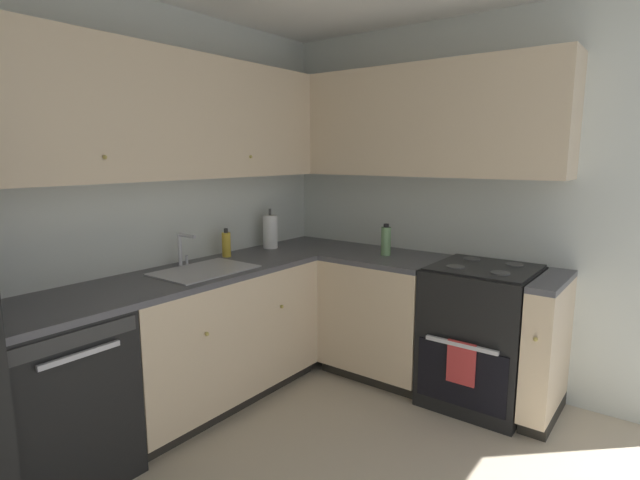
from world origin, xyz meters
TOP-DOWN VIEW (x-y plane):
  - wall_back at (0.00, 1.43)m, footprint 3.55×0.05m
  - wall_right at (1.75, 0.00)m, footprint 0.05×2.91m
  - dishwasher at (-0.59, 1.10)m, footprint 0.60×0.63m
  - lower_cabinets_back at (0.42, 1.11)m, footprint 1.41×0.62m
  - countertop_back at (0.42, 1.10)m, footprint 2.62×0.60m
  - lower_cabinets_right at (1.43, 0.24)m, footprint 0.62×1.55m
  - countertop_right at (1.42, 0.24)m, footprint 0.60×1.55m
  - oven_range at (1.44, -0.27)m, footprint 0.68×0.62m
  - upper_cabinets_back at (0.26, 1.24)m, footprint 2.30×0.34m
  - upper_cabinets_right at (1.56, 0.35)m, footprint 0.32×2.10m
  - sink at (0.34, 1.07)m, footprint 0.59×0.40m
  - faucet at (0.35, 1.28)m, footprint 0.07×0.16m
  - soap_bottle at (0.71, 1.28)m, footprint 0.06×0.06m
  - paper_towel_roll at (1.14, 1.26)m, footprint 0.11×0.11m
  - oil_bottle at (1.42, 0.43)m, footprint 0.07×0.07m

SIDE VIEW (x-z plane):
  - dishwasher at x=-0.59m, z-range 0.00..0.85m
  - lower_cabinets_right at x=1.43m, z-range 0.00..0.85m
  - lower_cabinets_back at x=0.42m, z-range 0.00..0.85m
  - oven_range at x=1.44m, z-range -0.07..0.97m
  - sink at x=0.34m, z-range 0.79..0.89m
  - countertop_back at x=0.42m, z-range 0.85..0.88m
  - countertop_right at x=1.42m, z-range 0.85..0.88m
  - soap_bottle at x=0.71m, z-range 0.87..1.07m
  - oil_bottle at x=1.42m, z-range 0.87..1.10m
  - paper_towel_roll at x=1.14m, z-range 0.85..1.16m
  - faucet at x=0.35m, z-range 0.90..1.12m
  - wall_back at x=0.00m, z-range 0.00..2.48m
  - wall_right at x=1.75m, z-range 0.00..2.48m
  - upper_cabinets_back at x=0.26m, z-range 1.44..2.17m
  - upper_cabinets_right at x=1.56m, z-range 1.44..2.17m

